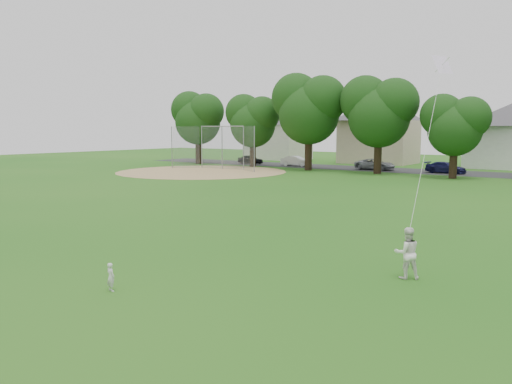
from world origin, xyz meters
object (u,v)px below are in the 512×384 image
Objects in this scene: toddler at (111,277)px; older_boy at (407,253)px; baseball_backstop at (219,148)px; kite at (427,143)px.

older_boy reaches higher than toddler.
baseball_backstop is (-31.50, 29.01, 1.64)m from older_boy.
kite reaches higher than baseball_backstop.
kite reaches higher than toddler.
kite is (-0.35, 2.65, 3.20)m from older_boy.
older_boy is 4.17m from kite.
older_boy is 42.85m from baseball_backstop.
kite is at bearing -116.38° from toddler.
baseball_backstop is at bearing -79.57° from older_boy.
older_boy is 0.14× the size of baseball_backstop.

